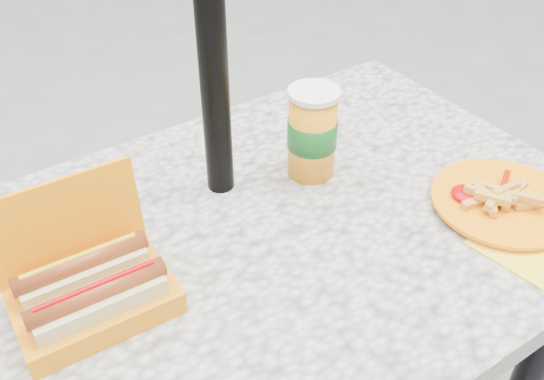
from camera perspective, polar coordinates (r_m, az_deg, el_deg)
picnic_table at (r=1.12m, az=-0.37°, el=-8.11°), size 1.20×0.80×0.75m
umbrella_pole at (r=0.98m, az=-5.92°, el=16.88°), size 0.05×0.05×2.20m
hotdog_box at (r=0.93m, az=-16.66°, el=-8.90°), size 0.23×0.17×0.19m
fries_plate at (r=1.16m, az=21.09°, el=-1.28°), size 0.26×0.35×0.05m
soda_cup at (r=1.13m, az=3.80°, el=5.39°), size 0.10×0.10×0.18m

